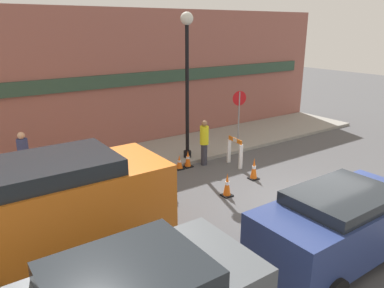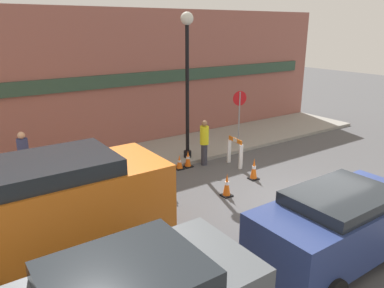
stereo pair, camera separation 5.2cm
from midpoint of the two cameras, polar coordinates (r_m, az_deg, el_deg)
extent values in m
plane|color=#4C4C4F|center=(11.13, 16.78, -8.97)|extent=(60.00, 60.00, 0.00)
cube|color=gray|center=(15.25, -1.17, -0.64)|extent=(18.00, 3.15, 0.13)
cube|color=#93564C|center=(16.03, -4.58, 10.06)|extent=(18.00, 0.12, 5.50)
cube|color=#2D4738|center=(15.93, -4.38, 10.20)|extent=(16.20, 0.10, 0.50)
cylinder|color=black|center=(14.01, -0.81, -1.52)|extent=(0.29, 0.29, 0.24)
cylinder|color=black|center=(13.44, -0.86, 7.63)|extent=(0.13, 0.13, 4.76)
sphere|color=silver|center=(13.24, -0.91, 18.59)|extent=(0.44, 0.44, 0.44)
cylinder|color=gray|center=(15.53, 7.04, 3.97)|extent=(0.06, 0.06, 2.17)
cylinder|color=red|center=(15.36, 7.15, 6.93)|extent=(0.59, 0.17, 0.60)
cube|color=white|center=(11.79, -5.49, -4.47)|extent=(0.13, 0.07, 0.84)
cube|color=white|center=(11.26, -3.61, -5.52)|extent=(0.13, 0.07, 0.84)
cube|color=orange|center=(11.34, -4.63, -2.67)|extent=(0.06, 0.74, 0.15)
cube|color=white|center=(11.34, -4.63, -2.67)|extent=(0.04, 0.22, 0.14)
cube|color=white|center=(13.22, 7.32, -1.96)|extent=(0.14, 0.07, 0.88)
cube|color=white|center=(13.78, 5.54, -1.08)|extent=(0.14, 0.07, 0.88)
cube|color=orange|center=(13.34, 6.49, 0.59)|extent=(0.11, 0.79, 0.15)
cube|color=white|center=(13.34, 6.49, 0.59)|extent=(0.05, 0.24, 0.14)
cube|color=black|center=(11.26, 5.19, -7.78)|extent=(0.30, 0.30, 0.04)
cone|color=orange|center=(11.11, 5.24, -6.10)|extent=(0.23, 0.23, 0.68)
cylinder|color=white|center=(11.10, 5.25, -5.94)|extent=(0.13, 0.13, 0.10)
cube|color=black|center=(12.59, -4.70, -4.95)|extent=(0.30, 0.30, 0.04)
cone|color=orange|center=(12.48, -4.74, -3.71)|extent=(0.22, 0.22, 0.54)
cylinder|color=white|center=(12.47, -4.74, -3.60)|extent=(0.13, 0.13, 0.08)
cube|color=black|center=(12.55, 9.23, -5.19)|extent=(0.30, 0.30, 0.04)
cone|color=orange|center=(12.42, 9.31, -3.65)|extent=(0.22, 0.22, 0.68)
cylinder|color=white|center=(12.41, 9.31, -3.51)|extent=(0.13, 0.13, 0.10)
cube|color=black|center=(13.43, -0.74, -3.42)|extent=(0.30, 0.30, 0.04)
cone|color=orange|center=(13.32, -0.74, -2.20)|extent=(0.23, 0.22, 0.57)
cylinder|color=white|center=(13.31, -0.74, -2.08)|extent=(0.13, 0.13, 0.08)
cube|color=black|center=(13.24, -2.04, -3.74)|extent=(0.30, 0.30, 0.04)
cone|color=orange|center=(13.15, -2.05, -2.70)|extent=(0.23, 0.22, 0.47)
cylinder|color=white|center=(13.14, -2.05, -2.60)|extent=(0.13, 0.13, 0.07)
cylinder|color=#33333D|center=(13.52, 1.74, -1.59)|extent=(0.32, 0.32, 0.79)
cylinder|color=yellow|center=(13.30, 1.77, 1.36)|extent=(0.45, 0.45, 0.66)
sphere|color=#8E6647|center=(13.18, 1.79, 3.16)|extent=(0.30, 0.30, 0.21)
cylinder|color=#33333D|center=(12.73, -24.06, -3.82)|extent=(0.33, 0.33, 0.79)
cylinder|color=navy|center=(12.50, -24.47, -0.74)|extent=(0.45, 0.45, 0.65)
sphere|color=#DBAD89|center=(12.38, -24.72, 1.18)|extent=(0.30, 0.30, 0.22)
cube|color=#1E2328|center=(5.39, -10.06, -20.37)|extent=(2.09, 1.70, 0.55)
cube|color=navy|center=(8.55, 21.33, -11.54)|extent=(3.99, 1.68, 1.09)
cube|color=#1E2328|center=(8.31, 21.74, -8.25)|extent=(2.20, 1.55, 0.50)
cylinder|color=black|center=(10.13, 21.04, -10.27)|extent=(0.60, 0.18, 0.60)
cylinder|color=black|center=(8.40, 11.03, -15.42)|extent=(0.60, 0.18, 0.60)
cube|color=#D16619|center=(8.55, -20.72, -9.49)|extent=(4.99, 2.03, 1.61)
cube|color=#1E2328|center=(8.23, -21.32, -4.49)|extent=(2.75, 1.86, 0.69)
cylinder|color=black|center=(10.17, -13.23, -9.38)|extent=(0.60, 0.18, 0.60)
cylinder|color=black|center=(8.54, -7.90, -14.63)|extent=(0.60, 0.18, 0.60)
camera|label=1|loc=(0.03, -90.12, -0.04)|focal=35.00mm
camera|label=2|loc=(0.03, 89.88, 0.04)|focal=35.00mm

